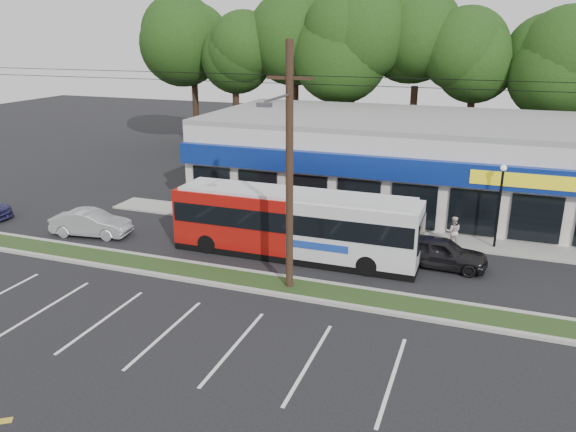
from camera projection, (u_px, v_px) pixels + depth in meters
The scene contains 14 objects.
ground at pixel (214, 287), 23.61m from camera, with size 120.00×120.00×0.00m, color black.
grass_strip at pixel (225, 277), 24.48m from camera, with size 40.00×1.60×0.12m, color #213214.
curb_south at pixel (216, 284), 23.72m from camera, with size 40.00×0.25×0.14m, color #9E9E93.
curb_north at pixel (233, 269), 25.24m from camera, with size 40.00×0.25×0.14m, color #9E9E93.
sidewalk at pixel (375, 232), 30.00m from camera, with size 32.00×2.20×0.10m, color #9E9E93.
strip_mall at pixel (408, 159), 35.20m from camera, with size 25.00×12.55×5.30m.
utility_pole at pixel (285, 162), 21.83m from camera, with size 50.00×2.77×10.00m.
lamp_post at pixel (500, 197), 27.05m from camera, with size 0.30×0.30×4.25m.
tree_line at pixel (413, 57), 42.90m from camera, with size 46.76×6.76×11.83m.
metrobus at pixel (295, 223), 26.45m from camera, with size 11.77×2.51×3.16m.
car_dark at pixel (440, 252), 25.47m from camera, with size 1.68×4.19×1.43m, color black.
car_silver at pixel (91, 223), 29.45m from camera, with size 1.45×4.15×1.37m, color #95979C.
pedestrian_a at pixel (335, 217), 29.78m from camera, with size 0.65×0.42×1.78m, color silver.
pedestrian_b at pixel (453, 231), 27.95m from camera, with size 0.76×0.59×1.56m, color beige.
Camera 1 is at (10.29, -19.14, 10.20)m, focal length 35.00 mm.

